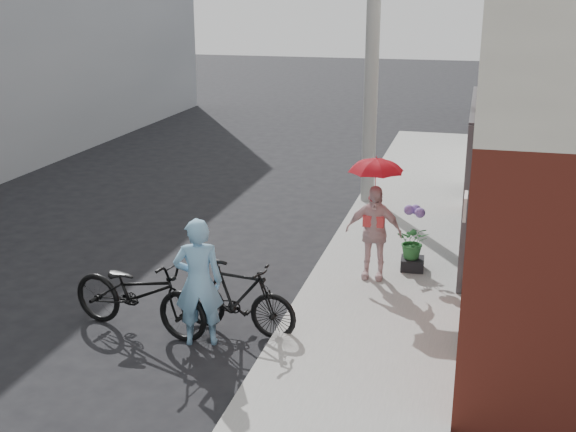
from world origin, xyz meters
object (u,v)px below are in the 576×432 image
at_px(bike_left, 139,293).
at_px(utility_pole, 373,36).
at_px(officer, 198,282).
at_px(bike_right, 237,298).
at_px(planter, 412,264).
at_px(kimono_woman, 373,232).

bearing_deg(bike_left, utility_pole, -6.91).
bearing_deg(officer, bike_right, -151.82).
relative_size(utility_pole, planter, 19.43).
relative_size(bike_left, kimono_woman, 1.41).
xyz_separation_m(kimono_woman, planter, (0.57, 0.48, -0.64)).
bearing_deg(bike_right, planter, -31.35).
bearing_deg(utility_pole, bike_right, -96.75).
distance_m(utility_pole, bike_right, 7.04).
height_order(utility_pole, planter, utility_pole).
distance_m(bike_left, bike_right, 1.30).
relative_size(utility_pole, bike_right, 4.21).
relative_size(kimono_woman, planter, 4.06).
distance_m(officer, planter, 3.89).
bearing_deg(utility_pole, officer, -99.46).
distance_m(bike_left, kimono_woman, 3.64).
distance_m(utility_pole, planter, 5.15).
bearing_deg(utility_pole, kimono_woman, -80.23).
height_order(utility_pole, bike_right, utility_pole).
height_order(kimono_woman, planter, kimono_woman).
xyz_separation_m(officer, planter, (2.42, 2.98, -0.63)).
bearing_deg(kimono_woman, planter, 41.04).
distance_m(utility_pole, officer, 7.32).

